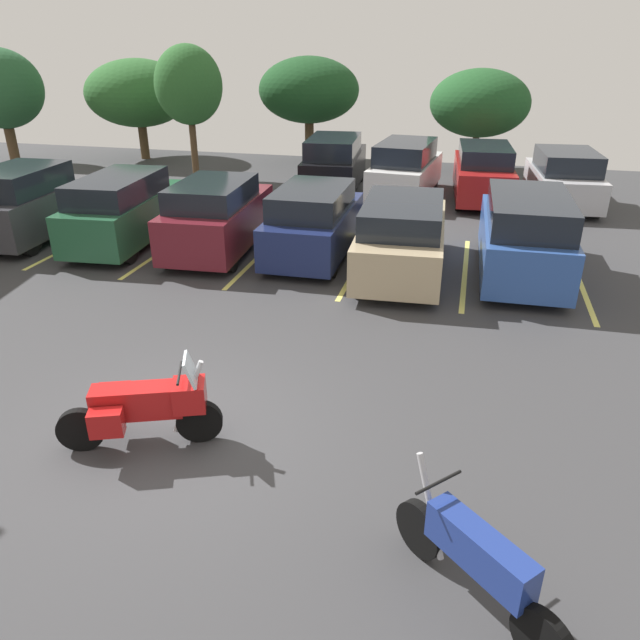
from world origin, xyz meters
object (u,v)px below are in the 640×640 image
motorcycle_touring (144,406)px  car_navy (314,222)px  car_far_red (483,173)px  car_charcoal (29,203)px  car_blue (524,235)px  car_green (124,210)px  car_tan (402,237)px  car_far_silver (564,179)px  motorcycle_second (477,561)px  car_far_black (334,164)px  car_maroon (217,217)px  car_far_white (406,169)px

motorcycle_touring → car_navy: 8.41m
motorcycle_touring → car_far_red: car_far_red is taller
car_charcoal → car_blue: (13.33, 0.23, 0.00)m
motorcycle_touring → car_green: 9.58m
car_charcoal → car_tan: (10.52, -0.24, -0.10)m
car_far_silver → car_blue: bearing=-103.0°
motorcycle_touring → car_green: car_green is taller
car_navy → car_green: bearing=-177.2°
car_tan → car_far_red: size_ratio=1.00×
motorcycle_second → car_far_red: 17.25m
car_far_black → car_far_red: bearing=-0.6°
motorcycle_second → car_blue: (0.92, 9.80, 0.43)m
motorcycle_second → car_tan: (-1.89, 9.33, 0.33)m
car_charcoal → car_far_black: 10.46m
car_maroon → car_far_white: 8.39m
car_far_white → car_far_red: bearing=3.8°
car_maroon → car_far_red: 10.10m
motorcycle_second → car_far_red: car_far_red is taller
car_navy → car_far_black: bearing=98.6°
car_navy → car_blue: car_blue is taller
car_charcoal → car_far_black: bearing=47.6°
motorcycle_second → motorcycle_touring: bearing=160.4°
car_far_black → car_far_red: 5.31m
motorcycle_second → car_far_black: bearing=107.2°
car_navy → car_blue: bearing=-2.2°
car_blue → car_far_silver: 7.53m
car_far_black → car_far_white: 2.65m
car_maroon → car_far_silver: 11.98m
car_maroon → car_far_white: (4.09, 7.33, 0.01)m
motorcycle_second → car_far_white: (-2.71, 17.07, 0.39)m
car_blue → car_far_red: size_ratio=0.99×
car_green → car_far_white: size_ratio=0.98×
car_maroon → car_far_white: bearing=60.8°
car_blue → car_far_red: car_blue is taller
car_far_silver → car_green: bearing=-148.7°
car_charcoal → car_maroon: bearing=1.7°
car_tan → car_far_black: 8.69m
motorcycle_second → car_blue: bearing=84.6°
car_far_black → car_far_white: bearing=-5.1°
car_charcoal → car_green: (2.87, 0.17, -0.04)m
car_charcoal → car_far_silver: bearing=26.7°
motorcycle_touring → car_navy: bearing=88.3°
car_far_silver → car_far_red: bearing=177.7°
motorcycle_second → car_charcoal: car_charcoal is taller
car_maroon → motorcycle_touring: bearing=-74.2°
car_far_white → car_tan: bearing=-83.9°
car_far_red → motorcycle_touring: bearing=-105.9°
car_navy → car_tan: 2.45m
car_charcoal → car_green: size_ratio=0.93×
motorcycle_touring → car_far_red: bearing=74.1°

